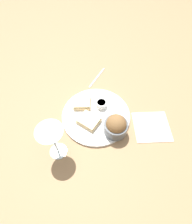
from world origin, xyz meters
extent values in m
plane|color=#93704C|center=(0.00, 0.00, 0.00)|extent=(4.00, 4.00, 0.00)
cylinder|color=white|center=(0.00, 0.00, 0.01)|extent=(0.31, 0.31, 0.01)
cylinder|color=#4C5156|center=(0.08, -0.09, 0.04)|extent=(0.10, 0.10, 0.06)
sphere|color=brown|center=(0.08, -0.09, 0.07)|extent=(0.08, 0.08, 0.08)
cylinder|color=white|center=(0.03, 0.05, 0.03)|extent=(0.05, 0.05, 0.03)
cylinder|color=#D14C38|center=(0.03, 0.05, 0.04)|extent=(0.04, 0.04, 0.01)
cube|color=#D1B27F|center=(-0.03, -0.04, 0.02)|extent=(0.11, 0.11, 0.02)
cube|color=beige|center=(-0.03, -0.04, 0.04)|extent=(0.11, 0.10, 0.01)
cube|color=#D1B27F|center=(-0.06, 0.06, 0.02)|extent=(0.08, 0.08, 0.02)
cube|color=beige|center=(-0.06, 0.06, 0.04)|extent=(0.07, 0.07, 0.01)
cylinder|color=silver|center=(-0.16, -0.17, 0.00)|extent=(0.07, 0.07, 0.01)
cylinder|color=silver|center=(-0.16, -0.17, 0.04)|extent=(0.01, 0.01, 0.07)
cone|color=silver|center=(-0.16, -0.17, 0.13)|extent=(0.10, 0.10, 0.10)
cube|color=beige|center=(0.24, -0.06, 0.00)|extent=(0.16, 0.15, 0.01)
cube|color=silver|center=(0.01, 0.25, 0.00)|extent=(0.09, 0.14, 0.01)
camera|label=1|loc=(-0.02, -0.44, 0.68)|focal=28.00mm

